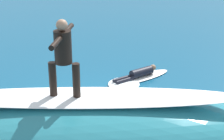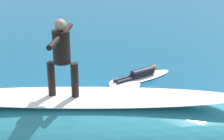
{
  "view_description": "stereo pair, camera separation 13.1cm",
  "coord_description": "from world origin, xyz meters",
  "px_view_note": "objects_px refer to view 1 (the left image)",
  "views": [
    {
      "loc": [
        -1.35,
        9.2,
        4.93
      ],
      "look_at": [
        -0.54,
        -0.11,
        1.18
      ],
      "focal_mm": 61.51,
      "sensor_mm": 36.0,
      "label": 1
    },
    {
      "loc": [
        -1.48,
        9.19,
        4.93
      ],
      "look_at": [
        -0.54,
        -0.11,
        1.18
      ],
      "focal_mm": 61.51,
      "sensor_mm": 36.0,
      "label": 2
    }
  ],
  "objects_px": {
    "surfer_riding": "(63,53)",
    "surfboard_paddling": "(141,77)",
    "surfboard_riding": "(65,98)",
    "surfer_paddling": "(138,73)"
  },
  "relations": [
    {
      "from": "surfboard_riding",
      "to": "surfboard_paddling",
      "type": "height_order",
      "value": "surfboard_riding"
    },
    {
      "from": "surfer_riding",
      "to": "surfboard_paddling",
      "type": "xyz_separation_m",
      "value": [
        -1.53,
        -4.59,
        -2.4
      ]
    },
    {
      "from": "surfer_riding",
      "to": "surfboard_paddling",
      "type": "relative_size",
      "value": 0.73
    },
    {
      "from": "surfer_paddling",
      "to": "surfboard_riding",
      "type": "bearing_deg",
      "value": -147.87
    },
    {
      "from": "surfer_riding",
      "to": "surfer_paddling",
      "type": "xyz_separation_m",
      "value": [
        -1.43,
        -4.51,
        -2.24
      ]
    },
    {
      "from": "surfboard_riding",
      "to": "surfboard_paddling",
      "type": "distance_m",
      "value": 5.04
    },
    {
      "from": "surfboard_paddling",
      "to": "surfer_paddling",
      "type": "relative_size",
      "value": 1.61
    },
    {
      "from": "surfboard_riding",
      "to": "surfer_riding",
      "type": "xyz_separation_m",
      "value": [
        -0.0,
        0.0,
        0.98
      ]
    },
    {
      "from": "surfboard_riding",
      "to": "surfer_riding",
      "type": "relative_size",
      "value": 1.26
    },
    {
      "from": "surfboard_riding",
      "to": "surfboard_paddling",
      "type": "relative_size",
      "value": 0.92
    }
  ]
}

